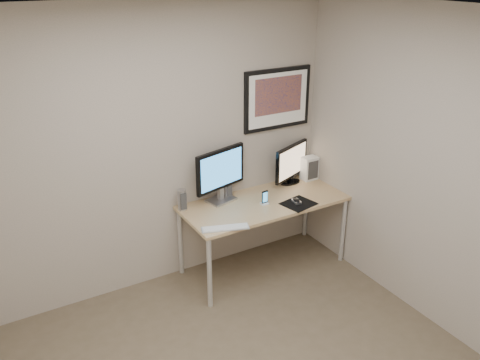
{
  "coord_description": "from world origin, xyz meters",
  "views": [
    {
      "loc": [
        -1.42,
        -2.34,
        2.86
      ],
      "look_at": [
        0.59,
        1.1,
        1.14
      ],
      "focal_mm": 38.0,
      "sensor_mm": 36.0,
      "label": 1
    }
  ],
  "objects_px": {
    "desk": "(264,208)",
    "keyboard": "(225,228)",
    "framed_art": "(277,99)",
    "monitor_large": "(220,173)",
    "monitor_tv": "(291,163)",
    "speaker_right": "(228,187)",
    "fan_unit": "(309,168)",
    "speaker_left": "(182,200)",
    "phone_dock": "(265,198)"
  },
  "relations": [
    {
      "from": "desk",
      "to": "fan_unit",
      "type": "relative_size",
      "value": 6.41
    },
    {
      "from": "speaker_right",
      "to": "desk",
      "type": "bearing_deg",
      "value": -53.76
    },
    {
      "from": "monitor_large",
      "to": "monitor_tv",
      "type": "distance_m",
      "value": 0.83
    },
    {
      "from": "desk",
      "to": "speaker_right",
      "type": "xyz_separation_m",
      "value": [
        -0.24,
        0.29,
        0.16
      ]
    },
    {
      "from": "desk",
      "to": "phone_dock",
      "type": "relative_size",
      "value": 11.36
    },
    {
      "from": "framed_art",
      "to": "speaker_right",
      "type": "distance_m",
      "value": 0.99
    },
    {
      "from": "fan_unit",
      "to": "phone_dock",
      "type": "bearing_deg",
      "value": -160.62
    },
    {
      "from": "monitor_large",
      "to": "keyboard",
      "type": "distance_m",
      "value": 0.63
    },
    {
      "from": "keyboard",
      "to": "framed_art",
      "type": "bearing_deg",
      "value": 52.13
    },
    {
      "from": "monitor_tv",
      "to": "keyboard",
      "type": "height_order",
      "value": "monitor_tv"
    },
    {
      "from": "monitor_tv",
      "to": "fan_unit",
      "type": "bearing_deg",
      "value": -24.86
    },
    {
      "from": "framed_art",
      "to": "keyboard",
      "type": "bearing_deg",
      "value": -146.55
    },
    {
      "from": "framed_art",
      "to": "phone_dock",
      "type": "distance_m",
      "value": 0.98
    },
    {
      "from": "desk",
      "to": "keyboard",
      "type": "bearing_deg",
      "value": -153.98
    },
    {
      "from": "speaker_right",
      "to": "monitor_tv",
      "type": "bearing_deg",
      "value": -8.16
    },
    {
      "from": "framed_art",
      "to": "monitor_large",
      "type": "xyz_separation_m",
      "value": [
        -0.7,
        -0.11,
        -0.6
      ]
    },
    {
      "from": "speaker_left",
      "to": "keyboard",
      "type": "bearing_deg",
      "value": -68.99
    },
    {
      "from": "monitor_tv",
      "to": "speaker_left",
      "type": "height_order",
      "value": "monitor_tv"
    },
    {
      "from": "desk",
      "to": "framed_art",
      "type": "height_order",
      "value": "framed_art"
    },
    {
      "from": "phone_dock",
      "to": "keyboard",
      "type": "distance_m",
      "value": 0.6
    },
    {
      "from": "desk",
      "to": "phone_dock",
      "type": "height_order",
      "value": "phone_dock"
    },
    {
      "from": "framed_art",
      "to": "keyboard",
      "type": "height_order",
      "value": "framed_art"
    },
    {
      "from": "fan_unit",
      "to": "monitor_tv",
      "type": "bearing_deg",
      "value": 176.27
    },
    {
      "from": "monitor_tv",
      "to": "phone_dock",
      "type": "bearing_deg",
      "value": -172.73
    },
    {
      "from": "phone_dock",
      "to": "keyboard",
      "type": "bearing_deg",
      "value": -161.15
    },
    {
      "from": "monitor_large",
      "to": "phone_dock",
      "type": "distance_m",
      "value": 0.48
    },
    {
      "from": "monitor_large",
      "to": "monitor_tv",
      "type": "relative_size",
      "value": 1.12
    },
    {
      "from": "desk",
      "to": "keyboard",
      "type": "distance_m",
      "value": 0.65
    },
    {
      "from": "monitor_large",
      "to": "phone_dock",
      "type": "height_order",
      "value": "monitor_large"
    },
    {
      "from": "monitor_tv",
      "to": "speaker_right",
      "type": "bearing_deg",
      "value": 153.01
    },
    {
      "from": "desk",
      "to": "monitor_tv",
      "type": "height_order",
      "value": "monitor_tv"
    },
    {
      "from": "desk",
      "to": "monitor_large",
      "type": "relative_size",
      "value": 2.82
    },
    {
      "from": "speaker_right",
      "to": "monitor_large",
      "type": "bearing_deg",
      "value": -152.46
    },
    {
      "from": "monitor_large",
      "to": "fan_unit",
      "type": "xyz_separation_m",
      "value": [
        1.06,
        -0.0,
        -0.17
      ]
    },
    {
      "from": "phone_dock",
      "to": "monitor_tv",
      "type": "bearing_deg",
      "value": 25.98
    },
    {
      "from": "speaker_right",
      "to": "framed_art",
      "type": "bearing_deg",
      "value": 0.53
    },
    {
      "from": "monitor_large",
      "to": "fan_unit",
      "type": "height_order",
      "value": "monitor_large"
    },
    {
      "from": "speaker_right",
      "to": "keyboard",
      "type": "distance_m",
      "value": 0.67
    },
    {
      "from": "desk",
      "to": "speaker_left",
      "type": "height_order",
      "value": "speaker_left"
    },
    {
      "from": "speaker_right",
      "to": "fan_unit",
      "type": "relative_size",
      "value": 0.75
    },
    {
      "from": "speaker_left",
      "to": "phone_dock",
      "type": "relative_size",
      "value": 1.41
    },
    {
      "from": "desk",
      "to": "fan_unit",
      "type": "height_order",
      "value": "fan_unit"
    },
    {
      "from": "monitor_large",
      "to": "fan_unit",
      "type": "distance_m",
      "value": 1.07
    },
    {
      "from": "speaker_right",
      "to": "fan_unit",
      "type": "distance_m",
      "value": 0.95
    },
    {
      "from": "speaker_left",
      "to": "keyboard",
      "type": "relative_size",
      "value": 0.48
    },
    {
      "from": "monitor_large",
      "to": "speaker_right",
      "type": "xyz_separation_m",
      "value": [
        0.11,
        0.07,
        -0.2
      ]
    },
    {
      "from": "desk",
      "to": "monitor_large",
      "type": "xyz_separation_m",
      "value": [
        -0.35,
        0.22,
        0.36
      ]
    },
    {
      "from": "desk",
      "to": "monitor_large",
      "type": "distance_m",
      "value": 0.55
    },
    {
      "from": "monitor_large",
      "to": "speaker_left",
      "type": "bearing_deg",
      "value": 162.54
    },
    {
      "from": "monitor_tv",
      "to": "speaker_right",
      "type": "xyz_separation_m",
      "value": [
        -0.72,
        0.06,
        -0.13
      ]
    }
  ]
}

